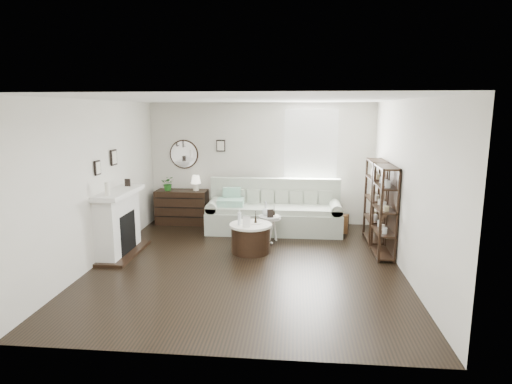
# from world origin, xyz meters

# --- Properties ---
(room) EXTENTS (5.50, 5.50, 5.50)m
(room) POSITION_xyz_m (0.73, 2.70, 1.60)
(room) COLOR black
(room) RESTS_ON ground
(fireplace) EXTENTS (0.50, 1.40, 1.84)m
(fireplace) POSITION_xyz_m (-2.32, 0.30, 0.54)
(fireplace) COLOR white
(fireplace) RESTS_ON ground
(shelf_unit_far) EXTENTS (0.30, 0.80, 1.60)m
(shelf_unit_far) POSITION_xyz_m (2.33, 1.55, 0.80)
(shelf_unit_far) COLOR black
(shelf_unit_far) RESTS_ON ground
(shelf_unit_near) EXTENTS (0.30, 0.80, 1.60)m
(shelf_unit_near) POSITION_xyz_m (2.33, 0.65, 0.80)
(shelf_unit_near) COLOR black
(shelf_unit_near) RESTS_ON ground
(sofa) EXTENTS (2.80, 0.97, 1.09)m
(sofa) POSITION_xyz_m (0.34, 2.09, 0.36)
(sofa) COLOR #9DA694
(sofa) RESTS_ON ground
(quilt) EXTENTS (0.58, 0.49, 0.14)m
(quilt) POSITION_xyz_m (-0.57, 1.95, 0.63)
(quilt) COLOR #299764
(quilt) RESTS_ON sofa
(suitcase) EXTENTS (0.61, 0.33, 0.39)m
(suitcase) POSITION_xyz_m (1.61, 2.09, 0.19)
(suitcase) COLOR brown
(suitcase) RESTS_ON ground
(dresser) EXTENTS (1.15, 0.49, 0.77)m
(dresser) POSITION_xyz_m (-1.76, 2.47, 0.38)
(dresser) COLOR black
(dresser) RESTS_ON ground
(table_lamp) EXTENTS (0.25, 0.25, 0.34)m
(table_lamp) POSITION_xyz_m (-1.43, 2.47, 0.94)
(table_lamp) COLOR #EDE4C8
(table_lamp) RESTS_ON dresser
(potted_plant) EXTENTS (0.32, 0.28, 0.32)m
(potted_plant) POSITION_xyz_m (-2.05, 2.42, 0.93)
(potted_plant) COLOR #1C5719
(potted_plant) RESTS_ON dresser
(drum_table) EXTENTS (0.76, 0.76, 0.53)m
(drum_table) POSITION_xyz_m (-0.01, 0.62, 0.27)
(drum_table) COLOR black
(drum_table) RESTS_ON ground
(pedestal_table) EXTENTS (0.43, 0.43, 0.52)m
(pedestal_table) POSITION_xyz_m (0.29, 1.26, 0.48)
(pedestal_table) COLOR white
(pedestal_table) RESTS_ON ground
(eiffel_drum) EXTENTS (0.13, 0.13, 0.21)m
(eiffel_drum) POSITION_xyz_m (0.08, 0.67, 0.63)
(eiffel_drum) COLOR black
(eiffel_drum) RESTS_ON drum_table
(bottle_drum) EXTENTS (0.07, 0.07, 0.28)m
(bottle_drum) POSITION_xyz_m (-0.20, 0.53, 0.67)
(bottle_drum) COLOR silver
(bottle_drum) RESTS_ON drum_table
(card_frame_drum) EXTENTS (0.14, 0.07, 0.18)m
(card_frame_drum) POSITION_xyz_m (-0.06, 0.43, 0.62)
(card_frame_drum) COLOR silver
(card_frame_drum) RESTS_ON drum_table
(eiffel_ped) EXTENTS (0.11, 0.11, 0.18)m
(eiffel_ped) POSITION_xyz_m (0.38, 1.29, 0.61)
(eiffel_ped) COLOR black
(eiffel_ped) RESTS_ON pedestal_table
(flask_ped) EXTENTS (0.15, 0.15, 0.28)m
(flask_ped) POSITION_xyz_m (0.22, 1.28, 0.66)
(flask_ped) COLOR silver
(flask_ped) RESTS_ON pedestal_table
(card_frame_ped) EXTENTS (0.13, 0.07, 0.16)m
(card_frame_ped) POSITION_xyz_m (0.31, 1.14, 0.60)
(card_frame_ped) COLOR black
(card_frame_ped) RESTS_ON pedestal_table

